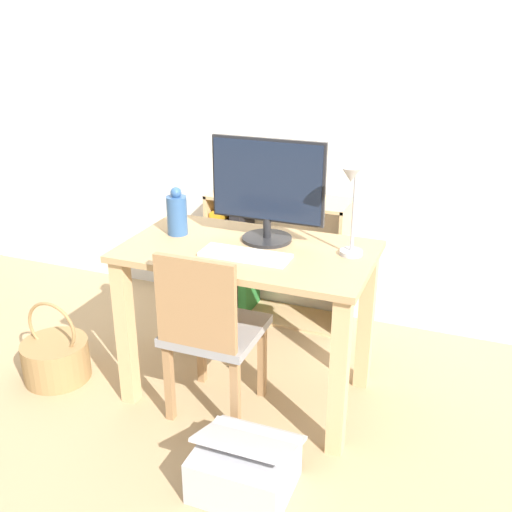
# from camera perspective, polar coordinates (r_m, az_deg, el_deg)

# --- Properties ---
(ground_plane) EXTENTS (10.00, 10.00, 0.00)m
(ground_plane) POSITION_cam_1_polar(r_m,az_deg,el_deg) (3.03, -0.70, -12.72)
(ground_plane) COLOR tan
(wall_back) EXTENTS (8.00, 0.05, 2.60)m
(wall_back) POSITION_cam_1_polar(r_m,az_deg,el_deg) (3.43, 5.49, 14.84)
(wall_back) COLOR silver
(wall_back) RESTS_ON ground_plane
(desk) EXTENTS (1.12, 0.64, 0.76)m
(desk) POSITION_cam_1_polar(r_m,az_deg,el_deg) (2.74, -0.76, -2.51)
(desk) COLOR tan
(desk) RESTS_ON ground_plane
(monitor) EXTENTS (0.53, 0.23, 0.47)m
(monitor) POSITION_cam_1_polar(r_m,az_deg,el_deg) (2.69, 1.10, 6.66)
(monitor) COLOR #232326
(monitor) RESTS_ON desk
(keyboard) EXTENTS (0.39, 0.14, 0.02)m
(keyboard) POSITION_cam_1_polar(r_m,az_deg,el_deg) (2.57, -1.04, 0.09)
(keyboard) COLOR silver
(keyboard) RESTS_ON desk
(vase) EXTENTS (0.10, 0.10, 0.23)m
(vase) POSITION_cam_1_polar(r_m,az_deg,el_deg) (2.83, -7.53, 4.02)
(vase) COLOR #33598C
(vase) RESTS_ON desk
(desk_lamp) EXTENTS (0.10, 0.19, 0.41)m
(desk_lamp) POSITION_cam_1_polar(r_m,az_deg,el_deg) (2.50, 9.09, 4.98)
(desk_lamp) COLOR #B7B7BC
(desk_lamp) RESTS_ON desk
(chair) EXTENTS (0.40, 0.40, 0.83)m
(chair) POSITION_cam_1_polar(r_m,az_deg,el_deg) (2.65, -4.44, -6.91)
(chair) COLOR gray
(chair) RESTS_ON ground_plane
(bookshelf) EXTENTS (0.82, 0.28, 0.76)m
(bookshelf) POSITION_cam_1_polar(r_m,az_deg,el_deg) (3.60, -0.10, -0.34)
(bookshelf) COLOR tan
(bookshelf) RESTS_ON ground_plane
(basket) EXTENTS (0.33, 0.33, 0.43)m
(basket) POSITION_cam_1_polar(r_m,az_deg,el_deg) (3.24, -18.51, -9.21)
(basket) COLOR #997547
(basket) RESTS_ON ground_plane
(storage_box) EXTENTS (0.38, 0.38, 0.26)m
(storage_box) POSITION_cam_1_polar(r_m,az_deg,el_deg) (2.47, -1.09, -19.46)
(storage_box) COLOR #B2B2B7
(storage_box) RESTS_ON ground_plane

